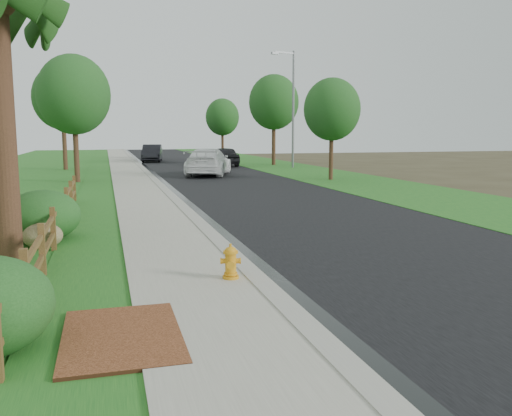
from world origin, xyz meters
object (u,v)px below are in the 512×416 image
object	(u,v)px
ranch_fence	(57,219)
dark_car_mid	(224,156)
streetlight	(291,102)
fire_hydrant	(231,263)
white_suv	(208,162)

from	to	relation	value
ranch_fence	dark_car_mid	bearing A→B (deg)	69.90
dark_car_mid	streetlight	world-z (taller)	streetlight
fire_hydrant	dark_car_mid	xyz separation A→B (m)	(7.30, 34.50, 0.41)
ranch_fence	streetlight	size ratio (longest dim) A/B	1.87
streetlight	white_suv	bearing A→B (deg)	-144.47
ranch_fence	fire_hydrant	xyz separation A→B (m)	(3.50, -4.98, -0.21)
dark_car_mid	streetlight	distance (m)	7.32
white_suv	dark_car_mid	world-z (taller)	white_suv
white_suv	streetlight	xyz separation A→B (m)	(7.64, 5.45, 4.23)
fire_hydrant	white_suv	bearing A→B (deg)	80.38
ranch_fence	streetlight	world-z (taller)	streetlight
streetlight	ranch_fence	bearing A→B (deg)	-120.85
ranch_fence	white_suv	xyz separation A→B (m)	(7.80, 20.39, 0.28)
ranch_fence	white_suv	bearing A→B (deg)	69.07
white_suv	streetlight	distance (m)	10.29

